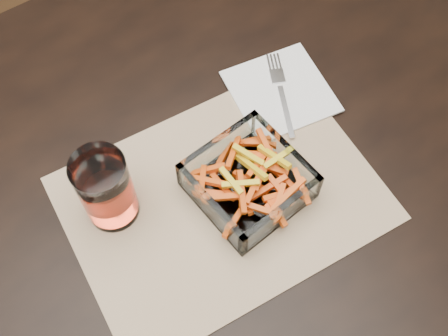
{
  "coord_description": "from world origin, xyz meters",
  "views": [
    {
      "loc": [
        -0.13,
        -0.38,
        1.51
      ],
      "look_at": [
        0.09,
        -0.05,
        0.78
      ],
      "focal_mm": 45.0,
      "sensor_mm": 36.0,
      "label": 1
    }
  ],
  "objects_px": {
    "dining_table": "(163,204)",
    "fork": "(281,91)",
    "glass_bowl": "(248,183)",
    "tumbler": "(106,191)"
  },
  "relations": [
    {
      "from": "dining_table",
      "to": "fork",
      "type": "distance_m",
      "value": 0.27
    },
    {
      "from": "dining_table",
      "to": "glass_bowl",
      "type": "xyz_separation_m",
      "value": [
        0.1,
        -0.09,
        0.11
      ]
    },
    {
      "from": "dining_table",
      "to": "glass_bowl",
      "type": "height_order",
      "value": "glass_bowl"
    },
    {
      "from": "dining_table",
      "to": "fork",
      "type": "bearing_deg",
      "value": 5.51
    },
    {
      "from": "glass_bowl",
      "to": "tumbler",
      "type": "xyz_separation_m",
      "value": [
        -0.18,
        0.08,
        0.04
      ]
    },
    {
      "from": "glass_bowl",
      "to": "fork",
      "type": "distance_m",
      "value": 0.19
    },
    {
      "from": "dining_table",
      "to": "fork",
      "type": "relative_size",
      "value": 10.07
    },
    {
      "from": "tumbler",
      "to": "fork",
      "type": "relative_size",
      "value": 0.84
    },
    {
      "from": "glass_bowl",
      "to": "tumbler",
      "type": "relative_size",
      "value": 1.23
    },
    {
      "from": "dining_table",
      "to": "tumbler",
      "type": "xyz_separation_m",
      "value": [
        -0.08,
        -0.01,
        0.15
      ]
    }
  ]
}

